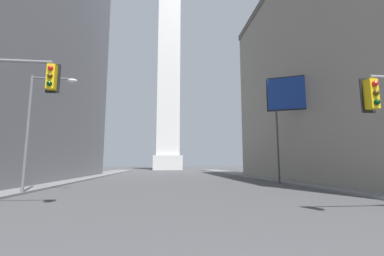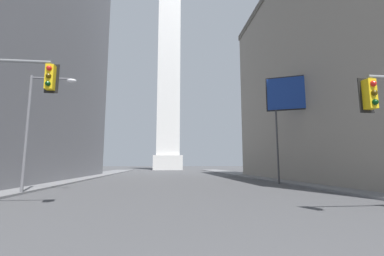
{
  "view_description": "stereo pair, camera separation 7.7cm",
  "coord_description": "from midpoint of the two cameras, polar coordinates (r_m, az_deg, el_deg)",
  "views": [
    {
      "loc": [
        -1.48,
        -2.05,
        1.96
      ],
      "look_at": [
        5.97,
        64.17,
        11.24
      ],
      "focal_mm": 24.0,
      "sensor_mm": 36.0,
      "label": 1
    },
    {
      "loc": [
        -1.4,
        -2.06,
        1.96
      ],
      "look_at": [
        5.97,
        64.17,
        11.24
      ],
      "focal_mm": 24.0,
      "sensor_mm": 36.0,
      "label": 2
    }
  ],
  "objects": [
    {
      "name": "street_lamp",
      "position": [
        20.07,
        -31.32,
        1.66
      ],
      "size": [
        3.05,
        0.36,
        7.93
      ],
      "color": "slate",
      "rests_on": "ground_plane"
    },
    {
      "name": "billboard_sign",
      "position": [
        27.76,
        21.86,
        6.53
      ],
      "size": [
        4.99,
        2.36,
        10.74
      ],
      "color": "#3F3F42",
      "rests_on": "ground_plane"
    },
    {
      "name": "obelisk",
      "position": [
        90.05,
        -5.15,
        13.31
      ],
      "size": [
        9.15,
        9.15,
        71.38
      ],
      "color": "silver",
      "rests_on": "ground_plane"
    },
    {
      "name": "sidewalk_right",
      "position": [
        34.66,
        18.26,
        -10.66
      ],
      "size": [
        5.0,
        98.26,
        0.15
      ],
      "primitive_type": "cube",
      "color": "slate",
      "rests_on": "ground_plane"
    },
    {
      "name": "sidewalk_left",
      "position": [
        33.58,
        -26.6,
        -10.33
      ],
      "size": [
        5.0,
        98.26,
        0.15
      ],
      "primitive_type": "cube",
      "color": "slate",
      "rests_on": "ground_plane"
    }
  ]
}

